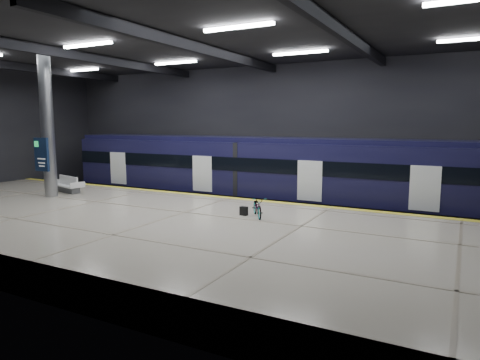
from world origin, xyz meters
The scene contains 10 objects.
ground centered at (0.00, 0.00, 0.00)m, with size 30.00×30.00×0.00m, color black.
room_shell centered at (0.00, 0.00, 5.72)m, with size 30.10×16.10×8.05m.
platform centered at (0.00, -2.50, 0.55)m, with size 30.00×11.00×1.10m, color beige.
safety_strip centered at (0.00, 2.75, 1.11)m, with size 30.00×0.40×0.01m, color yellow.
rails centered at (0.00, 5.50, 0.08)m, with size 30.00×1.52×0.16m.
train centered at (2.36, 5.50, 2.06)m, with size 29.40×2.84×3.79m.
bench centered at (-8.25, 0.26, 1.40)m, with size 2.08×1.24×0.86m.
bicycle centered at (3.01, -0.41, 1.50)m, with size 0.53×1.51×0.79m, color #99999E.
pannier_bag centered at (2.41, -0.41, 1.28)m, with size 0.30×0.18×0.35m, color black.
info_column centered at (-8.00, -1.03, 4.46)m, with size 0.90×0.78×6.90m.
Camera 1 is at (9.99, -15.03, 4.73)m, focal length 32.00 mm.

